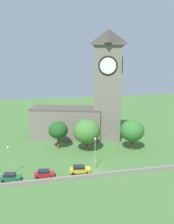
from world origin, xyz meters
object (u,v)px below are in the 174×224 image
object	(u,v)px
car_red	(44,174)
car_green	(10,177)
streetlamp_west_mid	(95,148)
church	(87,104)
streetlamp_west_end	(8,156)
car_yellow	(80,169)
tree_by_tower	(58,130)
tree_riverside_east	(132,131)
tree_riverside_west	(87,131)

from	to	relation	value
car_red	car_green	bearing A→B (deg)	-179.49
car_red	streetlamp_west_mid	size ratio (longest dim) A/B	0.59
church	streetlamp_west_end	distance (m)	33.11
car_yellow	car_red	bearing A→B (deg)	-178.34
tree_by_tower	church	bearing A→B (deg)	36.66
car_red	car_yellow	world-z (taller)	car_yellow
church	car_red	size ratio (longest dim) A/B	7.75
church	streetlamp_west_end	size ratio (longest dim) A/B	5.00
car_green	car_yellow	xyz separation A→B (m)	(14.80, 0.29, 0.03)
tree_riverside_east	car_yellow	bearing A→B (deg)	-146.77
church	car_red	bearing A→B (deg)	-121.77
streetlamp_west_mid	tree_by_tower	size ratio (longest dim) A/B	0.96
car_green	car_red	distance (m)	6.99
car_yellow	tree_by_tower	xyz separation A→B (m)	(-2.57, 17.28, 4.41)
church	car_yellow	world-z (taller)	church
church	tree_riverside_west	world-z (taller)	church
church	tree_riverside_east	bearing A→B (deg)	-54.90
streetlamp_west_end	tree_by_tower	distance (m)	19.71
church	streetlamp_west_end	world-z (taller)	church
church	tree_riverside_west	bearing A→B (deg)	-104.66
car_green	tree_riverside_east	distance (m)	34.56
car_green	car_yellow	size ratio (longest dim) A/B	0.92
tree_riverside_west	car_yellow	bearing A→B (deg)	-109.58
tree_riverside_west	tree_by_tower	distance (m)	8.29
streetlamp_west_end	car_green	bearing A→B (deg)	-82.17
tree_riverside_west	car_red	bearing A→B (deg)	-132.56
streetlamp_west_mid	tree_riverside_east	size ratio (longest dim) A/B	0.88
car_red	streetlamp_west_end	xyz separation A→B (m)	(-7.32, 2.34, 3.71)
car_red	streetlamp_west_end	bearing A→B (deg)	162.28
car_green	tree_by_tower	size ratio (longest dim) A/B	0.56
car_green	tree_riverside_west	bearing A→B (deg)	35.16
car_green	tree_riverside_west	size ratio (longest dim) A/B	0.49
church	car_red	xyz separation A→B (m)	(-15.63, -25.24, -10.44)
car_red	tree_by_tower	size ratio (longest dim) A/B	0.56
car_green	tree_riverside_east	bearing A→B (deg)	19.94
streetlamp_west_end	tree_riverside_west	bearing A→B (deg)	29.79
church	car_green	bearing A→B (deg)	-131.79
streetlamp_west_mid	streetlamp_west_end	bearing A→B (deg)	178.08
church	tree_riverside_east	size ratio (longest dim) A/B	3.99
tree_riverside_west	tree_riverside_east	world-z (taller)	tree_riverside_west
car_green	streetlamp_west_end	bearing A→B (deg)	97.83
streetlamp_west_mid	car_green	bearing A→B (deg)	-174.64
car_yellow	streetlamp_west_end	xyz separation A→B (m)	(-15.13, 2.11, 3.67)
car_red	car_yellow	distance (m)	7.82
car_yellow	tree_riverside_west	bearing A→B (deg)	70.42
car_yellow	streetlamp_west_mid	distance (m)	5.86
car_red	streetlamp_west_end	distance (m)	8.53
church	car_green	world-z (taller)	church
car_green	tree_by_tower	bearing A→B (deg)	55.16
car_red	streetlamp_west_mid	distance (m)	12.58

